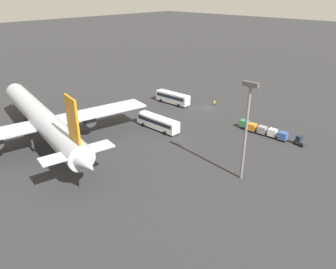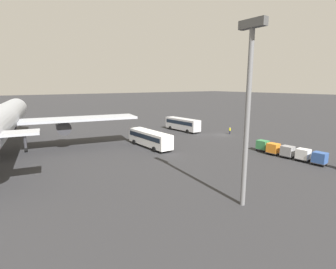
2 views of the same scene
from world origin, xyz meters
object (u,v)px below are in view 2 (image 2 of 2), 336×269
at_px(airplane, 4,119).
at_px(worker_person, 230,131).
at_px(cargo_cart_blue, 320,158).
at_px(cargo_cart_green, 263,145).
at_px(shuttle_bus_near, 182,124).
at_px(cargo_cart_orange, 273,148).
at_px(cargo_cart_grey, 287,151).
at_px(shuttle_bus_far, 150,138).
at_px(cargo_cart_white, 303,154).

bearing_deg(airplane, worker_person, -93.25).
bearing_deg(cargo_cart_blue, cargo_cart_green, -2.16).
bearing_deg(airplane, cargo_cart_blue, -123.35).
distance_m(shuttle_bus_near, cargo_cart_blue, 36.26).
xyz_separation_m(cargo_cart_orange, cargo_cart_green, (2.60, -0.65, 0.00)).
distance_m(cargo_cart_grey, cargo_cart_green, 5.23).
relative_size(cargo_cart_blue, cargo_cart_grey, 1.00).
height_order(worker_person, cargo_cart_grey, cargo_cart_grey).
relative_size(shuttle_bus_far, worker_person, 7.06).
bearing_deg(cargo_cart_blue, airplane, 45.75).
xyz_separation_m(worker_person, cargo_cart_grey, (-20.46, 8.84, 0.32)).
distance_m(airplane, cargo_cart_orange, 48.81).
height_order(shuttle_bus_far, cargo_cart_grey, shuttle_bus_far).
relative_size(cargo_cart_grey, cargo_cart_green, 1.00).
xyz_separation_m(shuttle_bus_far, cargo_cart_green, (-15.20, -15.41, -0.72)).
distance_m(cargo_cart_blue, cargo_cart_white, 2.60).
bearing_deg(shuttle_bus_far, airplane, 62.64).
distance_m(worker_person, cargo_cart_orange, 19.99).
height_order(shuttle_bus_near, cargo_cart_grey, shuttle_bus_near).
distance_m(shuttle_bus_near, cargo_cart_grey, 31.07).
relative_size(worker_person, cargo_cart_green, 0.83).
bearing_deg(shuttle_bus_far, worker_person, -90.32).
bearing_deg(airplane, cargo_cart_orange, -116.94).
distance_m(cargo_cart_white, cargo_cart_grey, 2.61).
distance_m(worker_person, cargo_cart_blue, 27.11).
distance_m(airplane, worker_person, 49.09).
bearing_deg(cargo_cart_grey, cargo_cart_white, -176.55).
xyz_separation_m(airplane, cargo_cart_green, (-27.18, -38.98, -5.01)).
distance_m(shuttle_bus_near, cargo_cart_green, 25.84).
bearing_deg(cargo_cart_orange, cargo_cart_green, -13.93).
xyz_separation_m(cargo_cart_white, cargo_cart_grey, (2.60, 0.16, 0.00)).
relative_size(airplane, cargo_cart_blue, 26.20).
height_order(shuttle_bus_far, cargo_cart_blue, shuttle_bus_far).
bearing_deg(airplane, shuttle_bus_far, -106.03).
relative_size(shuttle_bus_near, cargo_cart_white, 5.46).
bearing_deg(worker_person, cargo_cart_green, 151.33).
height_order(cargo_cart_grey, cargo_cart_green, same).
height_order(shuttle_bus_near, cargo_cart_orange, shuttle_bus_near).
xyz_separation_m(shuttle_bus_near, worker_person, (-10.54, -6.85, -1.13)).
xyz_separation_m(shuttle_bus_near, cargo_cart_green, (-25.79, 1.49, -0.80)).
distance_m(shuttle_bus_near, shuttle_bus_far, 19.94).
xyz_separation_m(airplane, cargo_cart_white, (-34.99, -38.64, -5.01)).
bearing_deg(cargo_cart_blue, worker_person, -18.79).
bearing_deg(cargo_cart_green, cargo_cart_blue, 177.84).
xyz_separation_m(shuttle_bus_far, cargo_cart_orange, (-17.81, -14.76, -0.72)).
xyz_separation_m(cargo_cart_white, cargo_cart_green, (7.81, -0.34, 0.00)).
xyz_separation_m(airplane, shuttle_bus_far, (-11.98, -23.58, -4.29)).
distance_m(cargo_cart_white, cargo_cart_orange, 5.22).
bearing_deg(cargo_cart_white, worker_person, -20.62).
bearing_deg(cargo_cart_blue, shuttle_bus_near, -2.97).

